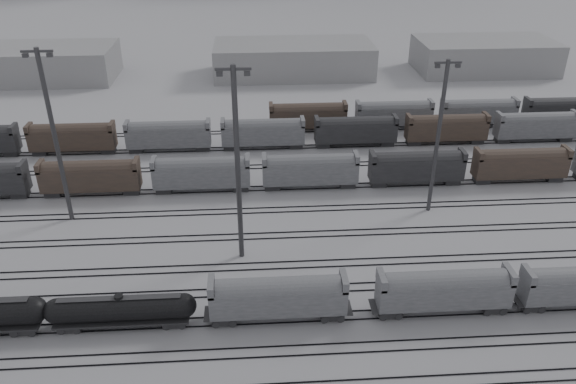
{
  "coord_description": "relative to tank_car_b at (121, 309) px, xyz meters",
  "views": [
    {
      "loc": [
        -0.74,
        -46.93,
        41.64
      ],
      "look_at": [
        3.91,
        23.16,
        4.0
      ],
      "focal_mm": 35.0,
      "sensor_mm": 36.0,
      "label": 1
    }
  ],
  "objects": [
    {
      "name": "hopper_car_a",
      "position": [
        16.85,
        0.0,
        0.98
      ],
      "size": [
        14.87,
        2.95,
        5.32
      ],
      "color": "black",
      "rests_on": "ground"
    },
    {
      "name": "ground",
      "position": [
        15.48,
        -1.0,
        -2.3
      ],
      "size": [
        900.0,
        900.0,
        0.0
      ],
      "primitive_type": "plane",
      "color": "silver",
      "rests_on": "ground"
    },
    {
      "name": "bg_string_far",
      "position": [
        50.98,
        55.0,
        0.5
      ],
      "size": [
        66.0,
        3.0,
        5.6
      ],
      "color": "#4B3A2F",
      "rests_on": "ground"
    },
    {
      "name": "light_mast_d",
      "position": [
        40.28,
        22.67,
        9.65
      ],
      "size": [
        3.61,
        0.58,
        22.54
      ],
      "color": "#3C3C3F",
      "rests_on": "ground"
    },
    {
      "name": "tank_car_b",
      "position": [
        0.0,
        0.0,
        0.0
      ],
      "size": [
        16.12,
        2.69,
        3.98
      ],
      "color": "black",
      "rests_on": "ground"
    },
    {
      "name": "bg_string_near",
      "position": [
        23.48,
        31.0,
        0.5
      ],
      "size": [
        151.0,
        3.0,
        5.6
      ],
      "color": "gray",
      "rests_on": "ground"
    },
    {
      "name": "warehouse_left",
      "position": [
        -44.52,
        94.0,
        1.7
      ],
      "size": [
        50.0,
        18.0,
        8.0
      ],
      "primitive_type": "cube",
      "color": "#9D9D9F",
      "rests_on": "ground"
    },
    {
      "name": "tracks",
      "position": [
        15.48,
        16.5,
        -2.22
      ],
      "size": [
        220.0,
        71.5,
        0.16
      ],
      "color": "black",
      "rests_on": "ground"
    },
    {
      "name": "warehouse_right",
      "position": [
        75.48,
        94.0,
        1.7
      ],
      "size": [
        35.0,
        18.0,
        8.0
      ],
      "primitive_type": "cube",
      "color": "#9D9D9F",
      "rests_on": "ground"
    },
    {
      "name": "warehouse_mid",
      "position": [
        25.48,
        94.0,
        1.7
      ],
      "size": [
        40.0,
        18.0,
        8.0
      ],
      "primitive_type": "cube",
      "color": "#9D9D9F",
      "rests_on": "ground"
    },
    {
      "name": "light_mast_b",
      "position": [
        -11.78,
        23.5,
        10.8
      ],
      "size": [
        3.95,
        0.63,
        24.71
      ],
      "color": "#3C3C3F",
      "rests_on": "ground"
    },
    {
      "name": "bg_string_mid",
      "position": [
        33.48,
        47.0,
        0.5
      ],
      "size": [
        151.0,
        3.0,
        5.6
      ],
      "color": "black",
      "rests_on": "ground"
    },
    {
      "name": "light_mast_c",
      "position": [
        12.74,
        12.54,
        11.01
      ],
      "size": [
        4.02,
        0.64,
        25.11
      ],
      "color": "#3C3C3F",
      "rests_on": "ground"
    },
    {
      "name": "hopper_car_b",
      "position": [
        35.09,
        0.0,
        0.97
      ],
      "size": [
        14.8,
        2.94,
        5.29
      ],
      "color": "black",
      "rests_on": "ground"
    }
  ]
}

